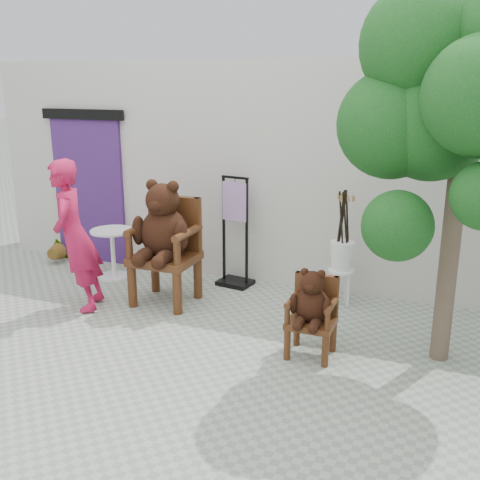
{
  "coord_description": "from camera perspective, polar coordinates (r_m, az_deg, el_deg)",
  "views": [
    {
      "loc": [
        2.25,
        -4.43,
        2.74
      ],
      "look_at": [
        -0.05,
        1.38,
        0.95
      ],
      "focal_mm": 42.0,
      "sensor_mm": 36.0,
      "label": 1
    }
  ],
  "objects": [
    {
      "name": "person",
      "position": [
        7.03,
        -16.42,
        0.35
      ],
      "size": [
        0.67,
        0.79,
        1.85
      ],
      "primitive_type": "imported",
      "rotation": [
        0.0,
        0.0,
        -1.17
      ],
      "color": "#BA1644",
      "rests_on": "ground"
    },
    {
      "name": "chair_big",
      "position": [
        7.02,
        -7.66,
        0.63
      ],
      "size": [
        0.76,
        0.83,
        1.58
      ],
      "color": "#3E1F0D",
      "rests_on": "ground"
    },
    {
      "name": "chair_small",
      "position": [
        5.74,
        7.33,
        -6.65
      ],
      "size": [
        0.47,
        0.5,
        0.94
      ],
      "color": "#3E1F0D",
      "rests_on": "ground"
    },
    {
      "name": "back_wall",
      "position": [
        7.96,
        4.91,
        6.96
      ],
      "size": [
        9.0,
        1.0,
        3.0
      ],
      "primitive_type": "cube",
      "color": "beige",
      "rests_on": "ground"
    },
    {
      "name": "tree",
      "position": [
        5.49,
        20.83,
        14.44
      ],
      "size": [
        2.02,
        1.84,
        3.64
      ],
      "rotation": [
        0.0,
        0.0,
        -0.14
      ],
      "color": "#49392B",
      "rests_on": "ground"
    },
    {
      "name": "doorway",
      "position": [
        8.9,
        -15.09,
        5.24
      ],
      "size": [
        1.4,
        0.11,
        2.33
      ],
      "color": "#432163",
      "rests_on": "ground"
    },
    {
      "name": "cafe_table",
      "position": [
        8.17,
        -12.81,
        -0.77
      ],
      "size": [
        0.6,
        0.6,
        0.7
      ],
      "rotation": [
        0.0,
        0.0,
        0.39
      ],
      "color": "white",
      "rests_on": "ground"
    },
    {
      "name": "potted_plant",
      "position": [
        9.14,
        -17.7,
        -0.78
      ],
      "size": [
        0.43,
        0.39,
        0.45
      ],
      "primitive_type": "imported",
      "rotation": [
        0.0,
        0.0,
        0.1
      ],
      "color": "#0F3713",
      "rests_on": "ground"
    },
    {
      "name": "ground_plane",
      "position": [
        5.68,
        -4.81,
        -12.94
      ],
      "size": [
        60.0,
        60.0,
        0.0
      ],
      "primitive_type": "plane",
      "color": "#969B8B",
      "rests_on": "ground"
    },
    {
      "name": "stool_bucket",
      "position": [
        7.07,
        10.31,
        -1.54
      ],
      "size": [
        0.32,
        0.32,
        1.45
      ],
      "rotation": [
        0.0,
        0.0,
        0.37
      ],
      "color": "white",
      "rests_on": "ground"
    },
    {
      "name": "display_stand",
      "position": [
        7.63,
        -0.51,
        -0.43
      ],
      "size": [
        0.5,
        0.41,
        1.51
      ],
      "rotation": [
        0.0,
        0.0,
        -0.15
      ],
      "color": "black",
      "rests_on": "ground"
    }
  ]
}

